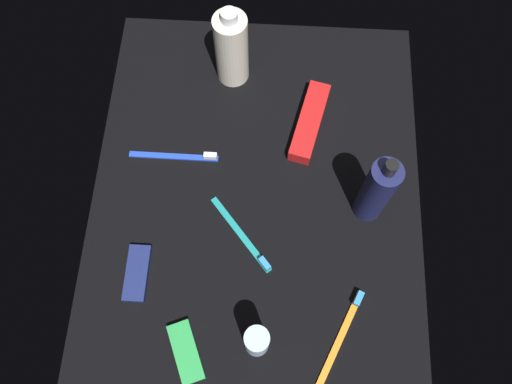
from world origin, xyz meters
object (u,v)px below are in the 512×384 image
Objects in this scene: toothbrush_teal at (244,238)px; snack_bar_navy at (137,273)px; deodorant_stick at (257,341)px; bodywash_bottle at (232,49)px; toothpaste_box_red at (310,122)px; lotion_bottle at (377,191)px; toothbrush_orange at (343,332)px; toothbrush_blue at (179,156)px; snack_bar_green at (186,352)px.

toothbrush_teal is 1.40× the size of snack_bar_navy.
deodorant_stick is 1.06× the size of snack_bar_navy.
bodywash_bottle is at bearing 162.20° from snack_bar_navy.
bodywash_bottle is 1.74× the size of deodorant_stick.
bodywash_bottle is 21.55cm from toothpaste_box_red.
lotion_bottle is 1.40× the size of toothbrush_teal.
lotion_bottle is 33.37cm from deodorant_stick.
toothbrush_teal is 20.69cm from snack_bar_navy.
toothbrush_orange is (23.64, -4.72, -8.42)cm from lotion_bottle.
bodywash_bottle is at bearing 155.30° from toothbrush_blue.
deodorant_stick is 0.65× the size of toothbrush_orange.
deodorant_stick is at bearing 2.81° from toothpaste_box_red.
toothbrush_teal is 21.63cm from toothbrush_blue.
lotion_bottle is 1.06× the size of bodywash_bottle.
snack_bar_green is (37.46, 5.43, 0.14)cm from toothbrush_blue.
toothbrush_teal is at bearing 112.31° from snack_bar_navy.
deodorant_stick reaches higher than snack_bar_green.
lotion_bottle is 45.90cm from snack_bar_navy.
snack_bar_green is 1.00× the size of snack_bar_navy.
toothbrush_orange is at bearing 77.73° from snack_bar_navy.
toothbrush_teal is (-19.05, -3.46, -4.89)cm from deodorant_stick.
toothbrush_teal is 1.40× the size of snack_bar_green.
lotion_bottle reaches higher than deodorant_stick.
toothpaste_box_red is (-41.09, -6.77, 0.99)cm from toothbrush_orange.
bodywash_bottle reaches higher than toothpaste_box_red.
bodywash_bottle is at bearing 153.45° from snack_bar_green.
toothbrush_orange reaches higher than snack_bar_navy.
deodorant_stick is at bearing 10.30° from toothbrush_teal.
bodywash_bottle is 58.62cm from snack_bar_green.
toothpaste_box_red is (-17.45, -11.50, -7.43)cm from lotion_bottle.
toothbrush_blue is 1.73× the size of snack_bar_green.
toothbrush_teal is at bearing -72.03° from lotion_bottle.
snack_bar_navy is at bearing -102.36° from toothbrush_orange.
toothpaste_box_red is 50.49cm from snack_bar_green.
toothbrush_teal is 0.83× the size of toothpaste_box_red.
toothbrush_orange reaches higher than snack_bar_green.
snack_bar_green is at bearing -3.94° from bodywash_bottle.
bodywash_bottle is 38.01cm from toothbrush_teal.
deodorant_stick is at bearing 8.35° from bodywash_bottle.
toothbrush_orange is 0.96× the size of toothpaste_box_red.
toothpaste_box_red is at bearing -146.62° from lotion_bottle.
lotion_bottle is 1.21× the size of toothbrush_orange.
deodorant_stick is (55.87, 8.20, -3.25)cm from bodywash_bottle.
toothbrush_orange is (16.09, 18.57, 0.00)cm from toothbrush_teal.
snack_bar_navy is at bearing -67.79° from toothbrush_teal.
deodorant_stick is at bearing -78.93° from toothbrush_orange.
deodorant_stick reaches higher than toothpaste_box_red.
bodywash_bottle is at bearing -156.22° from toothbrush_orange.
toothbrush_teal and toothbrush_blue have the same top height.
lotion_bottle reaches higher than bodywash_bottle.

